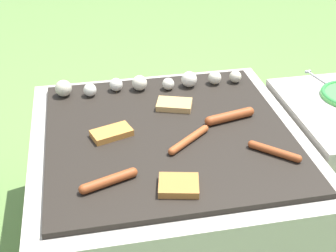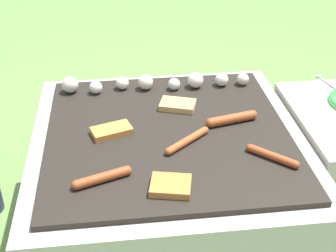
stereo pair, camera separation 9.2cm
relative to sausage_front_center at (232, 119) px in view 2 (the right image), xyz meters
The scene contains 11 objects.
ground_plane 0.51m from the sausage_front_center, behind, with size 14.00×14.00×0.00m, color #608442.
grill 0.32m from the sausage_front_center, behind, with size 0.85×0.85×0.46m.
sausage_front_center is the anchor object (origin of this frame).
sausage_mid_left 0.48m from the sausage_front_center, 148.74° to the right, with size 0.16×0.07×0.03m.
sausage_back_left 0.22m from the sausage_front_center, 71.39° to the right, with size 0.13×0.12×0.02m.
sausage_back_center 0.19m from the sausage_front_center, 147.90° to the right, with size 0.15×0.12×0.02m.
bread_slice_right 0.38m from the sausage_front_center, behind, with size 0.14×0.10×0.02m.
bread_slice_left 0.38m from the sausage_front_center, 127.88° to the right, with size 0.12×0.11×0.02m.
bread_slice_center 0.20m from the sausage_front_center, 143.43° to the left, with size 0.13×0.11×0.02m.
mushroom_row 0.35m from the sausage_front_center, 131.04° to the left, with size 0.67×0.07×0.06m.
fork_utensil 0.47m from the sausage_front_center, 24.76° to the left, with size 0.06×0.20×0.01m.
Camera 2 is at (-0.14, -1.21, 1.25)m, focal length 50.00 mm.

